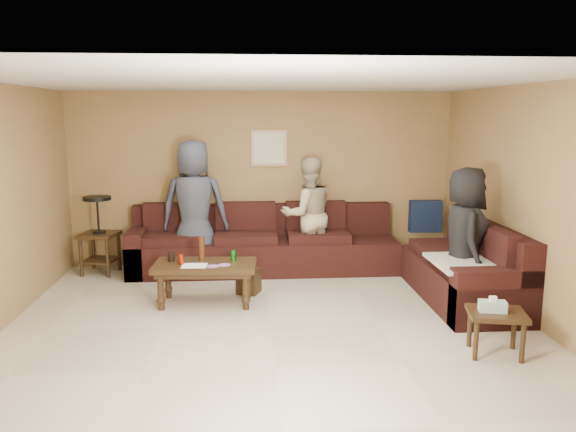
{
  "coord_description": "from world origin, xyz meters",
  "views": [
    {
      "loc": [
        -0.24,
        -5.62,
        2.19
      ],
      "look_at": [
        0.25,
        0.85,
        1.0
      ],
      "focal_mm": 35.0,
      "sensor_mm": 36.0,
      "label": 1
    }
  ],
  "objects_px": {
    "end_table_left": "(99,234)",
    "sectional_sofa": "(327,256)",
    "coffee_table": "(205,269)",
    "waste_bin": "(249,281)",
    "side_table_right": "(496,317)",
    "person_middle": "(308,215)",
    "person_right": "(465,238)",
    "person_left": "(195,208)"
  },
  "relations": [
    {
      "from": "end_table_left",
      "to": "person_right",
      "type": "height_order",
      "value": "person_right"
    },
    {
      "from": "side_table_right",
      "to": "end_table_left",
      "type": "bearing_deg",
      "value": 144.87
    },
    {
      "from": "waste_bin",
      "to": "sectional_sofa",
      "type": "bearing_deg",
      "value": 23.66
    },
    {
      "from": "coffee_table",
      "to": "person_left",
      "type": "relative_size",
      "value": 0.65
    },
    {
      "from": "sectional_sofa",
      "to": "person_right",
      "type": "relative_size",
      "value": 2.9
    },
    {
      "from": "end_table_left",
      "to": "coffee_table",
      "type": "bearing_deg",
      "value": -41.95
    },
    {
      "from": "sectional_sofa",
      "to": "side_table_right",
      "type": "xyz_separation_m",
      "value": [
        1.2,
        -2.44,
        0.04
      ]
    },
    {
      "from": "end_table_left",
      "to": "side_table_right",
      "type": "bearing_deg",
      "value": -35.13
    },
    {
      "from": "coffee_table",
      "to": "person_right",
      "type": "height_order",
      "value": "person_right"
    },
    {
      "from": "coffee_table",
      "to": "side_table_right",
      "type": "relative_size",
      "value": 2.09
    },
    {
      "from": "end_table_left",
      "to": "sectional_sofa",
      "type": "bearing_deg",
      "value": -10.54
    },
    {
      "from": "side_table_right",
      "to": "person_left",
      "type": "distance_m",
      "value": 4.18
    },
    {
      "from": "end_table_left",
      "to": "person_middle",
      "type": "distance_m",
      "value": 2.89
    },
    {
      "from": "end_table_left",
      "to": "waste_bin",
      "type": "distance_m",
      "value": 2.32
    },
    {
      "from": "coffee_table",
      "to": "waste_bin",
      "type": "distance_m",
      "value": 0.67
    },
    {
      "from": "sectional_sofa",
      "to": "person_right",
      "type": "xyz_separation_m",
      "value": [
        1.41,
        -1.11,
        0.48
      ]
    },
    {
      "from": "waste_bin",
      "to": "person_middle",
      "type": "xyz_separation_m",
      "value": [
        0.84,
        0.96,
        0.65
      ]
    },
    {
      "from": "coffee_table",
      "to": "waste_bin",
      "type": "xyz_separation_m",
      "value": [
        0.5,
        0.36,
        -0.26
      ]
    },
    {
      "from": "waste_bin",
      "to": "person_right",
      "type": "relative_size",
      "value": 0.19
    },
    {
      "from": "person_left",
      "to": "person_right",
      "type": "bearing_deg",
      "value": 156.82
    },
    {
      "from": "sectional_sofa",
      "to": "person_left",
      "type": "bearing_deg",
      "value": 165.03
    },
    {
      "from": "sectional_sofa",
      "to": "end_table_left",
      "type": "relative_size",
      "value": 4.32
    },
    {
      "from": "coffee_table",
      "to": "side_table_right",
      "type": "xyz_separation_m",
      "value": [
        2.74,
        -1.63,
        -0.05
      ]
    },
    {
      "from": "person_left",
      "to": "person_right",
      "type": "xyz_separation_m",
      "value": [
        3.16,
        -1.58,
        -0.12
      ]
    },
    {
      "from": "waste_bin",
      "to": "end_table_left",
      "type": "bearing_deg",
      "value": 153.33
    },
    {
      "from": "person_left",
      "to": "person_middle",
      "type": "height_order",
      "value": "person_left"
    },
    {
      "from": "end_table_left",
      "to": "person_left",
      "type": "xyz_separation_m",
      "value": [
        1.32,
        -0.1,
        0.36
      ]
    },
    {
      "from": "sectional_sofa",
      "to": "side_table_right",
      "type": "bearing_deg",
      "value": -63.76
    },
    {
      "from": "waste_bin",
      "to": "coffee_table",
      "type": "bearing_deg",
      "value": -144.74
    },
    {
      "from": "waste_bin",
      "to": "person_middle",
      "type": "relative_size",
      "value": 0.19
    },
    {
      "from": "sectional_sofa",
      "to": "person_left",
      "type": "distance_m",
      "value": 1.91
    },
    {
      "from": "sectional_sofa",
      "to": "waste_bin",
      "type": "relative_size",
      "value": 15.3
    },
    {
      "from": "coffee_table",
      "to": "person_middle",
      "type": "height_order",
      "value": "person_middle"
    },
    {
      "from": "sectional_sofa",
      "to": "coffee_table",
      "type": "height_order",
      "value": "sectional_sofa"
    },
    {
      "from": "person_middle",
      "to": "end_table_left",
      "type": "bearing_deg",
      "value": -14.02
    },
    {
      "from": "person_middle",
      "to": "person_right",
      "type": "xyz_separation_m",
      "value": [
        1.61,
        -1.62,
        0.0
      ]
    },
    {
      "from": "coffee_table",
      "to": "waste_bin",
      "type": "height_order",
      "value": "coffee_table"
    },
    {
      "from": "side_table_right",
      "to": "person_left",
      "type": "xyz_separation_m",
      "value": [
        -2.96,
        2.91,
        0.56
      ]
    },
    {
      "from": "coffee_table",
      "to": "end_table_left",
      "type": "height_order",
      "value": "end_table_left"
    },
    {
      "from": "end_table_left",
      "to": "side_table_right",
      "type": "relative_size",
      "value": 1.87
    },
    {
      "from": "side_table_right",
      "to": "waste_bin",
      "type": "distance_m",
      "value": 3.0
    },
    {
      "from": "coffee_table",
      "to": "waste_bin",
      "type": "bearing_deg",
      "value": 35.26
    }
  ]
}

